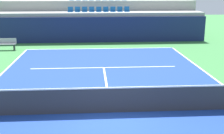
% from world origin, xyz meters
% --- Properties ---
extents(ground_plane, '(80.00, 80.00, 0.00)m').
position_xyz_m(ground_plane, '(0.00, 0.00, 0.00)').
color(ground_plane, '#387A3D').
extents(court_surface, '(11.00, 24.00, 0.01)m').
position_xyz_m(court_surface, '(0.00, 0.00, 0.01)').
color(court_surface, navy).
rests_on(court_surface, ground_plane).
extents(baseline_far, '(11.00, 0.10, 0.00)m').
position_xyz_m(baseline_far, '(0.00, 11.95, 0.01)').
color(baseline_far, white).
rests_on(baseline_far, court_surface).
extents(service_line_far, '(8.26, 0.10, 0.00)m').
position_xyz_m(service_line_far, '(0.00, 6.40, 0.01)').
color(service_line_far, white).
rests_on(service_line_far, court_surface).
extents(centre_service_line, '(0.10, 6.40, 0.00)m').
position_xyz_m(centre_service_line, '(0.00, 3.20, 0.01)').
color(centre_service_line, white).
rests_on(centre_service_line, court_surface).
extents(back_wall, '(17.85, 0.30, 2.10)m').
position_xyz_m(back_wall, '(0.00, 14.76, 1.05)').
color(back_wall, navy).
rests_on(back_wall, ground_plane).
extents(stands_tier_lower, '(17.85, 2.40, 2.40)m').
position_xyz_m(stands_tier_lower, '(0.00, 16.11, 1.20)').
color(stands_tier_lower, '#9E9E99').
rests_on(stands_tier_lower, ground_plane).
extents(stands_tier_upper, '(17.85, 2.40, 3.29)m').
position_xyz_m(stands_tier_upper, '(0.00, 18.51, 1.65)').
color(stands_tier_upper, '#9E9E99').
rests_on(stands_tier_upper, ground_plane).
extents(seating_row_lower, '(5.32, 0.44, 0.44)m').
position_xyz_m(seating_row_lower, '(0.00, 16.21, 2.53)').
color(seating_row_lower, '#145193').
rests_on(seating_row_lower, stands_tier_lower).
extents(tennis_net, '(11.08, 0.08, 1.07)m').
position_xyz_m(tennis_net, '(0.00, 0.00, 0.51)').
color(tennis_net, black).
rests_on(tennis_net, court_surface).
extents(player_bench, '(1.50, 0.40, 0.85)m').
position_xyz_m(player_bench, '(-6.93, 11.98, 0.51)').
color(player_bench, '#99999E').
rests_on(player_bench, ground_plane).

